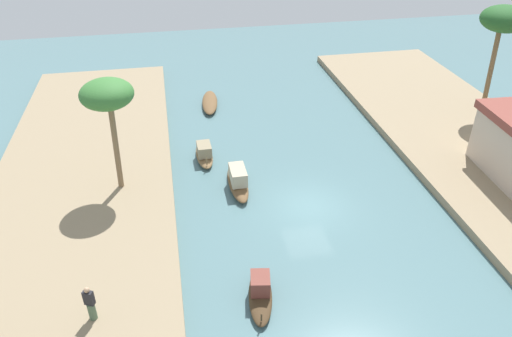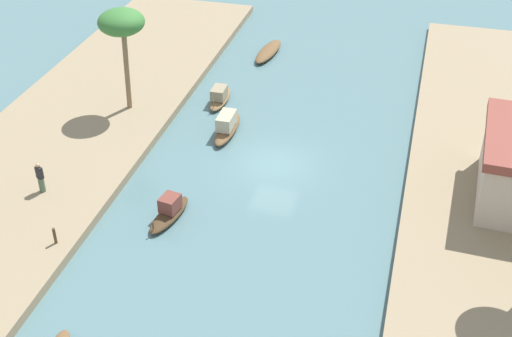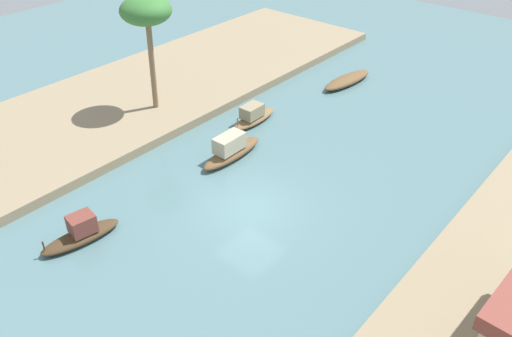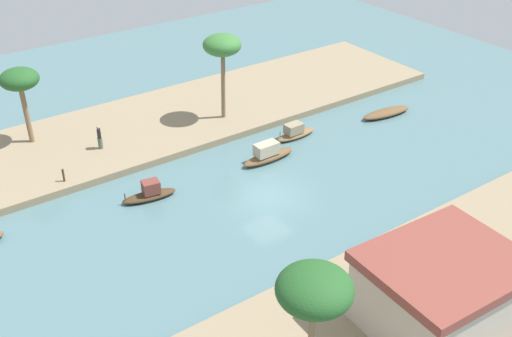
{
  "view_description": "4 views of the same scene",
  "coord_description": "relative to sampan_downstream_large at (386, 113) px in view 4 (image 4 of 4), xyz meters",
  "views": [
    {
      "loc": [
        20.34,
        -6.86,
        15.92
      ],
      "look_at": [
        -2.54,
        -2.46,
        1.18
      ],
      "focal_mm": 34.06,
      "sensor_mm": 36.0,
      "label": 1
    },
    {
      "loc": [
        31.02,
        7.22,
        21.17
      ],
      "look_at": [
        1.56,
        -0.65,
        0.64
      ],
      "focal_mm": 48.33,
      "sensor_mm": 36.0,
      "label": 2
    },
    {
      "loc": [
        13.76,
        11.97,
        14.31
      ],
      "look_at": [
        -1.51,
        -1.0,
        0.97
      ],
      "focal_mm": 36.9,
      "sensor_mm": 36.0,
      "label": 3
    },
    {
      "loc": [
        18.93,
        25.49,
        20.75
      ],
      "look_at": [
        -0.81,
        -2.42,
        0.52
      ],
      "focal_mm": 43.72,
      "sensor_mm": 36.0,
      "label": 4
    }
  ],
  "objects": [
    {
      "name": "palm_tree_left_far",
      "position": [
        23.65,
        -10.62,
        4.69
      ],
      "size": [
        2.58,
        2.58,
        5.3
      ],
      "color": "#7F6647",
      "rests_on": "riverbank_left"
    },
    {
      "name": "sampan_downstream_large",
      "position": [
        0.0,
        0.0,
        0.0
      ],
      "size": [
        4.41,
        1.61,
        0.52
      ],
      "rotation": [
        0.0,
        0.0,
        -0.11
      ],
      "color": "brown",
      "rests_on": "river_water"
    },
    {
      "name": "person_on_near_bank",
      "position": [
        20.18,
        -6.86,
        1.01
      ],
      "size": [
        0.41,
        0.45,
        1.69
      ],
      "rotation": [
        0.0,
        0.0,
        4.28
      ],
      "color": "#4C664C",
      "rests_on": "riverbank_left"
    },
    {
      "name": "sampan_with_tall_canopy",
      "position": [
        11.47,
        0.36,
        0.24
      ],
      "size": [
        3.96,
        1.07,
        1.35
      ],
      "rotation": [
        0.0,
        0.0,
        0.01
      ],
      "color": "brown",
      "rests_on": "river_water"
    },
    {
      "name": "riverbank_left",
      "position": [
        14.02,
        -8.44,
        -0.01
      ],
      "size": [
        44.0,
        10.23,
        0.49
      ],
      "primitive_type": "cube",
      "color": "#937F60",
      "rests_on": "ground"
    },
    {
      "name": "sampan_midstream",
      "position": [
        20.0,
        -0.03,
        0.14
      ],
      "size": [
        3.43,
        1.55,
        1.2
      ],
      "rotation": [
        0.0,
        0.0,
        -0.17
      ],
      "color": "#47331E",
      "rests_on": "river_water"
    },
    {
      "name": "palm_tree_right_short",
      "position": [
        21.52,
        16.81,
        5.46
      ],
      "size": [
        2.86,
        2.86,
        6.08
      ],
      "color": "#7F6647",
      "rests_on": "riverbank_right"
    },
    {
      "name": "sampan_foreground",
      "position": [
        7.9,
        -1.22,
        0.15
      ],
      "size": [
        3.29,
        1.07,
        1.12
      ],
      "rotation": [
        0.0,
        0.0,
        0.02
      ],
      "color": "brown",
      "rests_on": "river_water"
    },
    {
      "name": "riverbank_right",
      "position": [
        14.02,
        16.19,
        -0.01
      ],
      "size": [
        44.0,
        10.23,
        0.49
      ],
      "primitive_type": "cube",
      "color": "#937F60",
      "rests_on": "ground"
    },
    {
      "name": "river_water",
      "position": [
        14.02,
        3.88,
        -0.26
      ],
      "size": [
        68.63,
        68.63,
        0.0
      ],
      "primitive_type": "plane",
      "color": "slate",
      "rests_on": "ground"
    },
    {
      "name": "riverside_building",
      "position": [
        14.48,
        17.23,
        2.1
      ],
      "size": [
        6.86,
        5.82,
        3.68
      ],
      "rotation": [
        0.0,
        0.0,
        -0.05
      ],
      "color": "#C6B29E",
      "rests_on": "riverbank_right"
    },
    {
      "name": "mooring_post",
      "position": [
        23.72,
        -4.19,
        0.66
      ],
      "size": [
        0.14,
        0.14,
        0.85
      ],
      "primitive_type": "cylinder",
      "color": "#4C3823",
      "rests_on": "riverbank_left"
    },
    {
      "name": "palm_tree_left_near",
      "position": [
        10.77,
        -6.09,
        5.69
      ],
      "size": [
        2.73,
        2.73,
        6.33
      ],
      "color": "#7F6647",
      "rests_on": "riverbank_left"
    }
  ]
}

